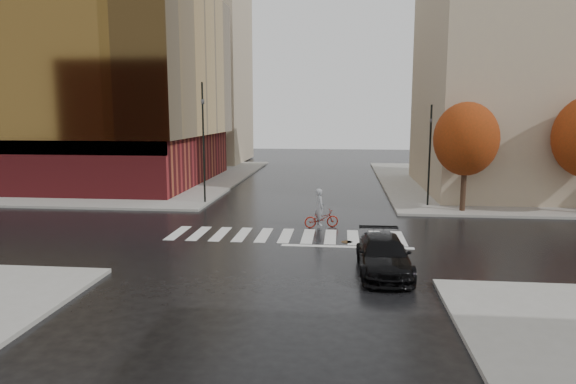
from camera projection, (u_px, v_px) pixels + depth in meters
name	position (u px, v px, depth m)	size (l,w,h in m)	color
ground	(285.00, 238.00, 24.86)	(120.00, 120.00, 0.00)	black
sidewalk_nw	(86.00, 177.00, 47.67)	(30.00, 30.00, 0.15)	gray
sidewalk_ne	(559.00, 183.00, 43.30)	(30.00, 30.00, 0.15)	gray
crosswalk	(286.00, 236.00, 25.35)	(12.00, 3.00, 0.01)	silver
office_glass	(51.00, 85.00, 43.54)	(27.00, 19.00, 16.00)	maroon
building_ne_tan	(535.00, 70.00, 38.37)	(16.00, 16.00, 18.00)	tan
building_nw_far	(186.00, 77.00, 61.30)	(14.00, 12.00, 20.00)	tan
tree_ne_a	(466.00, 139.00, 30.40)	(3.80, 3.80, 6.50)	black
sedan	(384.00, 255.00, 19.44)	(1.92, 4.72, 1.37)	black
cyclist	(321.00, 214.00, 27.04)	(1.94, 1.17, 2.08)	maroon
traffic_light_nw	(203.00, 134.00, 33.30)	(0.22, 0.20, 7.79)	black
traffic_light_ne	(430.00, 150.00, 32.28)	(0.18, 0.20, 6.35)	black
fire_hydrant	(158.00, 192.00, 35.65)	(0.24, 0.24, 0.67)	#E5AA0D
manhole	(347.00, 242.00, 24.12)	(0.53, 0.53, 0.01)	#4A331A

